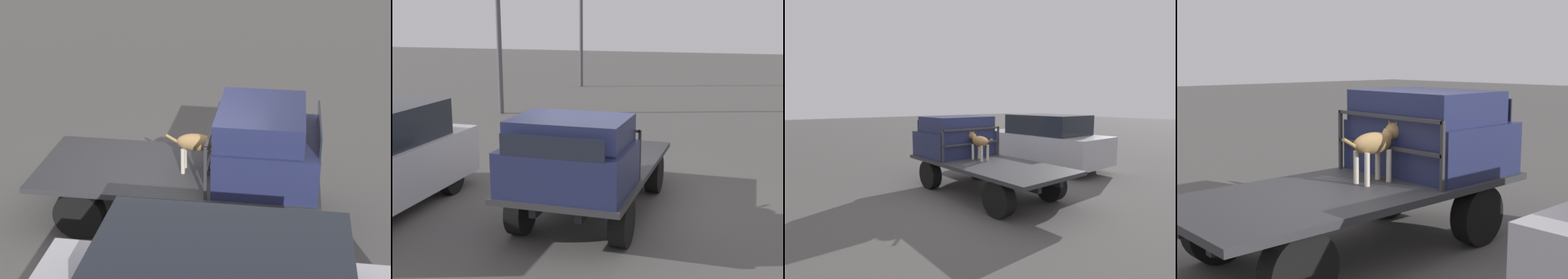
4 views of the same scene
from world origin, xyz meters
TOP-DOWN VIEW (x-y plane):
  - ground_plane at (0.00, 0.00)m, footprint 80.00×80.00m
  - flatbed_truck at (0.00, 0.00)m, footprint 4.08×1.86m
  - truck_cab at (1.26, 0.00)m, footprint 1.40×1.74m
  - truck_headboard at (0.52, 0.00)m, footprint 0.04×1.74m
  - dog at (0.34, -0.04)m, footprint 0.90×0.25m

SIDE VIEW (x-z plane):
  - ground_plane at x=0.00m, z-range 0.00..0.00m
  - flatbed_truck at x=0.00m, z-range 0.18..0.95m
  - dog at x=0.34m, z-range 0.87..1.57m
  - truck_cab at x=1.26m, z-range 0.74..1.76m
  - truck_headboard at x=0.52m, z-range 0.90..1.65m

